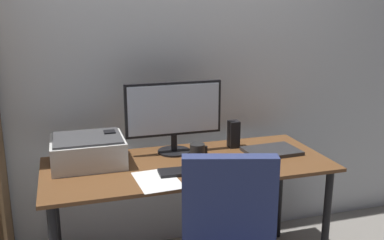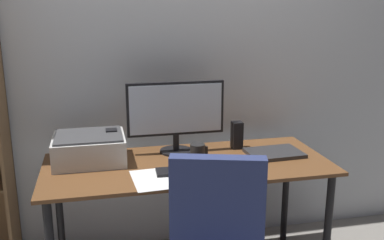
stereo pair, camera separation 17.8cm
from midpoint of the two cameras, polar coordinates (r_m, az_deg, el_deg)
name	(u,v)px [view 1 (the left image)]	position (r m, az deg, el deg)	size (l,w,h in m)	color
back_wall	(166,55)	(2.86, -5.28, 8.49)	(6.40, 0.10, 2.60)	silver
desk	(188,177)	(2.53, -2.53, -7.42)	(1.62, 0.68, 0.74)	brown
monitor	(174,113)	(2.60, -4.36, 0.96)	(0.59, 0.20, 0.43)	black
keyboard	(186,171)	(2.35, -3.01, -6.73)	(0.29, 0.11, 0.02)	black
mouse	(228,164)	(2.43, 2.66, -5.84)	(0.06, 0.10, 0.03)	black
coffee_mug	(197,152)	(2.52, -1.31, -4.23)	(0.10, 0.09, 0.10)	black
laptop	(272,151)	(2.68, 8.49, -4.05)	(0.32, 0.23, 0.02)	#2D2D30
speaker_left	(110,145)	(2.59, -12.60, -3.25)	(0.06, 0.07, 0.17)	black
speaker_right	(234,134)	(2.74, 3.60, -1.87)	(0.06, 0.07, 0.17)	black
printer	(88,151)	(2.54, -15.41, -3.91)	(0.40, 0.34, 0.16)	silver
paper_sheet	(157,180)	(2.27, -6.82, -7.85)	(0.21, 0.30, 0.00)	white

